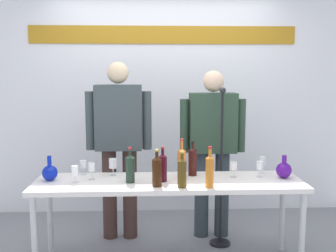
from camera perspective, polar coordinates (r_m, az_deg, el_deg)
name	(u,v)px	position (r m, az deg, el deg)	size (l,w,h in m)	color
back_wall	(163,84)	(4.67, -0.69, 5.97)	(4.31, 0.11, 3.00)	white
display_table	(169,188)	(3.39, 0.11, -8.84)	(2.24, 0.59, 0.74)	white
decanter_blue_left	(50,172)	(3.49, -16.54, -6.37)	(0.13, 0.13, 0.21)	#0B20AD
decanter_blue_right	(284,170)	(3.58, 16.23, -6.02)	(0.13, 0.13, 0.20)	#4A128A
presenter_left	(119,138)	(3.91, -7.03, -1.71)	(0.64, 0.22, 1.74)	#3F2A25
presenter_right	(212,142)	(3.95, 6.38, -2.31)	(0.65, 0.22, 1.66)	#2E373F
wine_bottle_0	(130,168)	(3.29, -5.42, -5.95)	(0.07, 0.07, 0.29)	#1B2F22
wine_bottle_1	(193,161)	(3.51, 3.53, -4.96)	(0.07, 0.07, 0.30)	#33100F
wine_bottle_2	(210,170)	(3.16, 5.99, -6.29)	(0.07, 0.07, 0.33)	#C76E20
wine_bottle_3	(157,170)	(3.17, -1.60, -6.35)	(0.08, 0.08, 0.30)	black
wine_bottle_4	(182,172)	(3.15, 2.02, -6.55)	(0.07, 0.07, 0.29)	#48350F
wine_bottle_5	(163,167)	(3.31, -0.77, -5.84)	(0.07, 0.07, 0.29)	#330715
wine_bottle_6	(182,162)	(3.40, 1.98, -5.19)	(0.07, 0.07, 0.34)	orange
wine_glass_left_0	(75,171)	(3.37, -13.17, -6.29)	(0.06, 0.06, 0.14)	white
wine_glass_left_1	(113,164)	(3.53, -7.87, -5.35)	(0.07, 0.07, 0.15)	white
wine_glass_left_2	(83,165)	(3.61, -12.02, -5.42)	(0.06, 0.06, 0.13)	white
wine_glass_left_3	(91,167)	(3.43, -10.88, -5.82)	(0.06, 0.06, 0.15)	white
wine_glass_right_0	(260,166)	(3.55, 13.00, -5.54)	(0.06, 0.06, 0.14)	white
wine_glass_right_1	(263,162)	(3.68, 13.36, -4.96)	(0.06, 0.06, 0.15)	white
wine_glass_right_2	(233,166)	(3.49, 9.34, -5.69)	(0.06, 0.06, 0.14)	white
microphone_stand	(221,193)	(3.86, 7.56, -9.54)	(0.20, 0.20, 1.51)	black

